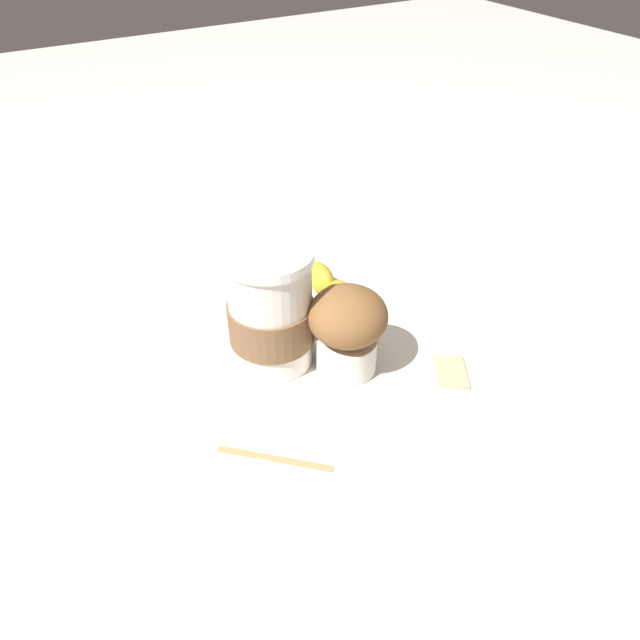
# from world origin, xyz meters

# --- Properties ---
(ground_plane) EXTENTS (3.00, 3.00, 0.00)m
(ground_plane) POSITION_xyz_m (0.00, 0.00, 0.00)
(ground_plane) COLOR beige
(paper_napkin) EXTENTS (0.25, 0.25, 0.00)m
(paper_napkin) POSITION_xyz_m (0.00, 0.00, 0.00)
(paper_napkin) COLOR white
(paper_napkin) RESTS_ON ground_plane
(coffee_cup) EXTENTS (0.09, 0.09, 0.14)m
(coffee_cup) POSITION_xyz_m (-0.05, 0.02, 0.07)
(coffee_cup) COLOR silver
(coffee_cup) RESTS_ON paper_napkin
(muffin) EXTENTS (0.08, 0.08, 0.10)m
(muffin) POSITION_xyz_m (0.01, -0.03, 0.06)
(muffin) COLOR white
(muffin) RESTS_ON paper_napkin
(banana) EXTENTS (0.08, 0.15, 0.04)m
(banana) POSITION_xyz_m (0.06, 0.06, 0.02)
(banana) COLOR gold
(banana) RESTS_ON paper_napkin
(sugar_packet) EXTENTS (0.05, 0.06, 0.01)m
(sugar_packet) POSITION_xyz_m (0.11, -0.09, 0.00)
(sugar_packet) COLOR #E0B27F
(sugar_packet) RESTS_ON ground_plane
(wooden_stirrer) EXTENTS (0.08, 0.08, 0.00)m
(wooden_stirrer) POSITION_xyz_m (-0.11, -0.10, 0.00)
(wooden_stirrer) COLOR tan
(wooden_stirrer) RESTS_ON ground_plane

